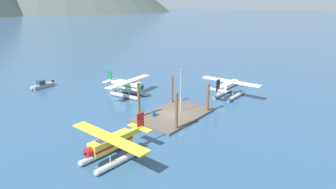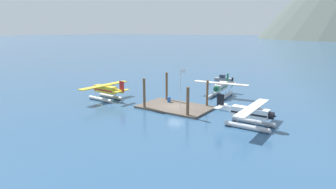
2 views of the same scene
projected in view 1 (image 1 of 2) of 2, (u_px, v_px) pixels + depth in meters
ground_plane at (173, 116)px, 41.27m from camera, size 1200.00×1200.00×0.00m
dock_platform at (173, 115)px, 41.23m from camera, size 11.31×7.21×0.30m
piling_near_left at (176, 112)px, 35.82m from camera, size 0.40×0.40×4.96m
piling_near_right at (208, 98)px, 41.90m from camera, size 0.46×0.46×4.43m
piling_far_left at (139, 101)px, 39.46m from camera, size 0.40×0.40×5.13m
piling_far_right at (172, 90)px, 45.55m from camera, size 0.38×0.38×4.47m
flagpole at (181, 86)px, 40.78m from camera, size 0.95×0.10×6.34m
fuel_drum at (153, 113)px, 40.27m from camera, size 0.62×0.62×0.88m
seaplane_cream_bow_right at (128, 87)px, 49.67m from camera, size 10.49×7.96×3.84m
seaplane_yellow_port_aft at (111, 146)px, 29.34m from camera, size 7.98×10.45×3.84m
seaplane_white_stbd_aft at (230, 88)px, 49.26m from camera, size 7.98×10.40×3.84m
boat_grey_open_north at (42, 86)px, 54.52m from camera, size 4.89×1.89×1.50m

